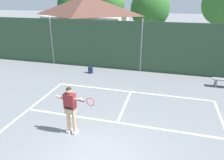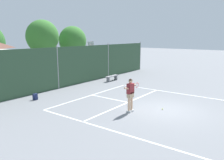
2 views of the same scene
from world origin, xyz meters
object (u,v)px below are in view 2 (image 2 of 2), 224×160
Objects in this scene: courtside_bench at (112,77)px; basketball_hoop at (91,54)px; backpack_navy at (35,97)px; tennis_player at (130,92)px; tennis_ball at (162,109)px.

basketball_hoop is at bearing 75.65° from courtside_bench.
backpack_navy is (-9.01, -3.14, -2.12)m from basketball_hoop.
backpack_navy is at bearing 104.66° from tennis_player.
backpack_navy reaches higher than tennis_ball.
basketball_hoop is 7.67× the size of backpack_navy.
tennis_player is 6.54m from backpack_navy.
tennis_player is at bearing -128.05° from basketball_hoop.
basketball_hoop is 2.22× the size of courtside_bench.
backpack_navy is at bearing -160.77° from basketball_hoop.
backpack_navy is (-3.06, 7.53, 0.16)m from tennis_ball.
tennis_ball is 8.91m from courtside_bench.
tennis_player reaches higher than courtside_bench.
tennis_player is 8.91m from courtside_bench.
tennis_player is 4.01× the size of backpack_navy.
tennis_ball is 0.04× the size of courtside_bench.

